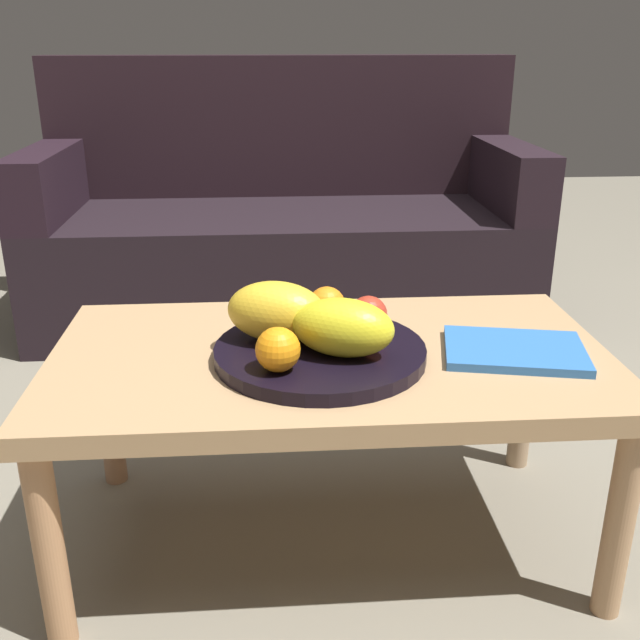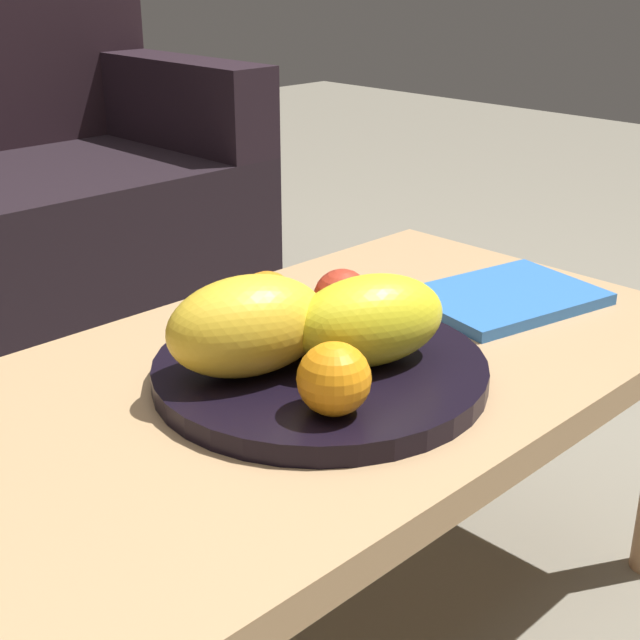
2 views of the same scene
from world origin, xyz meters
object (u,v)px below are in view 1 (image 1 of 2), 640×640
apple_front (368,315)px  fruit_bowl (320,352)px  melon_large_front (343,327)px  banana_bunch (311,324)px  couch (283,232)px  coffee_table (330,375)px  melon_smaller_beside (277,311)px  orange_front (278,350)px  orange_left (324,305)px  magazine (515,350)px

apple_front → fruit_bowl: bearing=-149.0°
melon_large_front → banana_bunch: (-0.05, 0.09, -0.03)m
couch → apple_front: bearing=-84.5°
coffee_table → apple_front: bearing=16.9°
melon_smaller_beside → orange_front: melon_smaller_beside is taller
orange_front → orange_left: bearing=66.2°
orange_left → coffee_table: bearing=-86.6°
orange_front → banana_bunch: orange_front is taller
coffee_table → magazine: 0.34m
fruit_bowl → apple_front: size_ratio=5.33×
melon_large_front → banana_bunch: bearing=120.3°
orange_left → apple_front: 0.10m
couch → orange_left: (0.05, -1.26, 0.17)m
couch → apple_front: couch is taller
coffee_table → fruit_bowl: 0.07m
melon_smaller_beside → orange_left: bearing=38.9°
couch → orange_front: couch is taller
fruit_bowl → melon_smaller_beside: 0.11m
coffee_table → orange_left: (-0.00, 0.08, 0.11)m
coffee_table → orange_left: 0.14m
orange_front → magazine: size_ratio=0.30×
melon_large_front → apple_front: bearing=59.5°
orange_front → orange_left: (0.09, 0.21, -0.00)m
melon_large_front → orange_left: (-0.02, 0.15, -0.01)m
melon_large_front → magazine: (0.32, 0.03, -0.07)m
fruit_bowl → banana_bunch: size_ratio=2.41×
couch → magazine: bearing=-74.2°
orange_front → magazine: (0.43, 0.09, -0.05)m
orange_left → apple_front: (0.08, -0.06, -0.00)m
orange_front → banana_bunch: bearing=65.8°
coffee_table → orange_left: size_ratio=14.21×
couch → orange_left: bearing=-87.8°
fruit_bowl → magazine: size_ratio=1.52×
melon_smaller_beside → banana_bunch: size_ratio=1.16×
melon_large_front → coffee_table: bearing=101.4°
couch → banana_bunch: (0.02, -1.33, 0.16)m
banana_bunch → orange_front: bearing=-114.2°
fruit_bowl → coffee_table: bearing=58.5°
melon_smaller_beside → magazine: 0.44m
couch → apple_front: 1.33m
fruit_bowl → apple_front: (0.09, 0.06, 0.05)m
orange_front → apple_front: (0.17, 0.15, -0.00)m
melon_large_front → orange_front: melon_large_front is taller
orange_front → melon_smaller_beside: bearing=89.8°
couch → orange_left: couch is taller
melon_large_front → melon_smaller_beside: size_ratio=0.98×
melon_large_front → melon_smaller_beside: melon_smaller_beside is taller
apple_front → magazine: 0.27m
couch → melon_smaller_beside: 1.34m
coffee_table → magazine: (0.34, -0.04, 0.06)m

